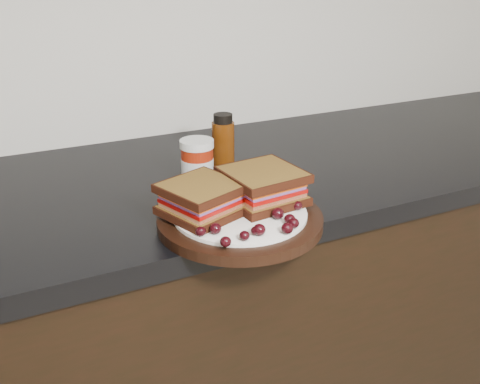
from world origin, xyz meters
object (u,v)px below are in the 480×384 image
object	(u,v)px
plate	(240,220)
oil_bottle	(223,144)
sandwich_left	(202,199)
condiment_jar	(197,164)

from	to	relation	value
plate	oil_bottle	size ratio (longest dim) A/B	2.18
sandwich_left	condiment_jar	size ratio (longest dim) A/B	1.21
sandwich_left	oil_bottle	xyz separation A→B (m)	(0.13, 0.21, 0.01)
condiment_jar	oil_bottle	world-z (taller)	oil_bottle
plate	condiment_jar	world-z (taller)	condiment_jar
condiment_jar	sandwich_left	bearing A→B (deg)	-109.09
sandwich_left	condiment_jar	xyz separation A→B (m)	(0.06, 0.16, -0.00)
plate	oil_bottle	distance (m)	0.24
plate	sandwich_left	distance (m)	0.08
condiment_jar	oil_bottle	bearing A→B (deg)	29.94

